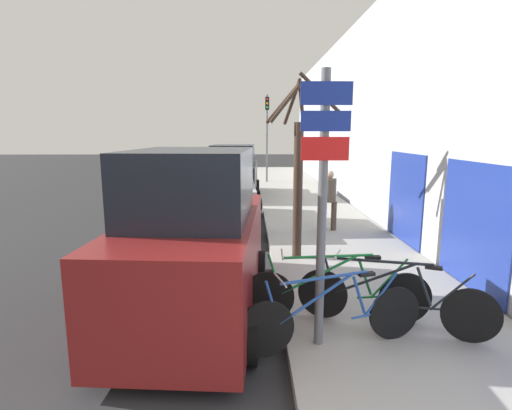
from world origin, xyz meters
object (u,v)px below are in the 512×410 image
Objects in this scene: street_tree at (298,170)px; traffic_light at (267,127)px; pedestrian_near at (329,196)px; parked_car_1 at (222,194)px; signpost at (323,198)px; bicycle_1 at (392,300)px; bicycle_2 at (336,293)px; parked_car_0 at (195,243)px; bicycle_0 at (333,316)px; parked_car_2 at (234,174)px.

traffic_light reaches higher than street_tree.
parked_car_1 is at bearing 1.02° from pedestrian_near.
signpost is 1.38× the size of bicycle_1.
traffic_light is at bearing 26.00° from bicycle_1.
pedestrian_near is (1.26, 5.86, -0.90)m from signpost.
signpost is 3.54m from street_tree.
bicycle_2 is at bearing 100.04° from pedestrian_near.
parked_car_0 is 5.55m from pedestrian_near.
bicycle_2 is 5.41m from pedestrian_near.
parked_car_0 is at bearing 76.03° from bicycle_2.
bicycle_2 is 0.57× the size of traffic_light.
pedestrian_near reaches higher than bicycle_1.
bicycle_2 is at bearing -12.46° from parked_car_0.
parked_car_0 is at bearing 96.42° from bicycle_1.
parked_car_0 is at bearing 145.50° from signpost.
street_tree is 0.83× the size of traffic_light.
bicycle_0 is 0.54× the size of parked_car_0.
signpost is at bearing -80.59° from parked_car_2.
signpost is at bearing -78.03° from parked_car_1.
bicycle_2 is at bearing -86.35° from street_tree.
signpost is 0.75× the size of parked_car_2.
parked_car_0 is 3.12m from street_tree.
street_tree is at bearing -89.65° from traffic_light.
bicycle_0 is 12.18m from parked_car_2.
bicycle_0 is at bearing -89.69° from traffic_light.
street_tree reaches higher than signpost.
parked_car_1 is 0.97× the size of parked_car_2.
street_tree is (-0.01, 3.63, 1.42)m from bicycle_0.
bicycle_0 is at bearing -32.49° from signpost.
bicycle_2 is (0.18, 0.65, 0.02)m from bicycle_0.
parked_car_0 reaches higher than parked_car_2.
parked_car_1 is at bearing 0.93° from bicycle_0.
bicycle_1 is 5.53m from pedestrian_near.
bicycle_1 is (0.87, 0.45, 0.01)m from bicycle_0.
parked_car_2 is (-1.66, 12.06, 0.47)m from bicycle_0.
traffic_light is (-1.20, 10.72, 1.97)m from pedestrian_near.
bicycle_1 is at bearing -76.12° from bicycle_0.
parked_car_1 is (-1.98, 6.31, 0.39)m from bicycle_2.
pedestrian_near is at bearing 20.11° from bicycle_1.
bicycle_2 is at bearing -89.03° from traffic_light.
signpost is 2.05× the size of pedestrian_near.
signpost is at bearing -92.23° from street_tree.
pedestrian_near is at bearing -63.35° from parked_car_2.
bicycle_1 reaches higher than bicycle_0.
bicycle_1 is 0.63× the size of street_tree.
pedestrian_near is 0.35× the size of traffic_light.
bicycle_0 is 0.98m from bicycle_1.
bicycle_1 is at bearing 19.33° from signpost.
bicycle_1 is 0.52× the size of traffic_light.
parked_car_2 is at bearing 101.11° from street_tree.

